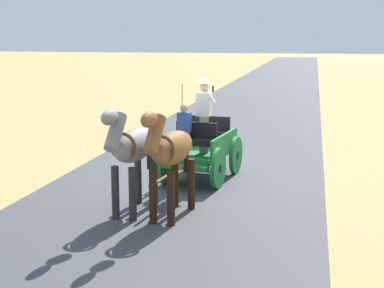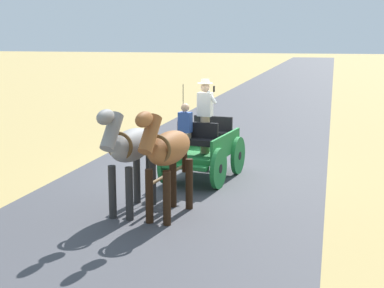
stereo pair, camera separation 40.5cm
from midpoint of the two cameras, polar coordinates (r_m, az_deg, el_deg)
name	(u,v)px [view 2 (the right image)]	position (r m, az deg, el deg)	size (l,w,h in m)	color
ground_plane	(197,174)	(14.44, 1.31, -3.09)	(200.00, 200.00, 0.00)	tan
road_surface	(197,174)	(14.44, 1.31, -3.07)	(6.49, 160.00, 0.01)	#424247
horse_drawn_carriage	(203,147)	(13.77, 1.94, -0.31)	(1.71, 4.51, 2.50)	#1E7233
horse_near_side	(167,151)	(10.76, -1.45, -0.73)	(0.77, 2.15, 2.21)	brown
horse_off_side	(130,148)	(11.09, -5.28, -0.42)	(0.72, 2.14, 2.21)	gray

